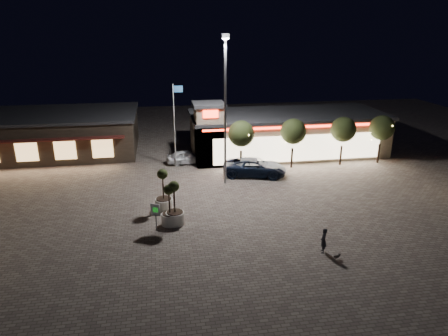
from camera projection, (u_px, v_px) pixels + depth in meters
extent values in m
plane|color=slate|center=(216.00, 228.00, 27.02)|extent=(90.00, 90.00, 0.00)
cube|color=tan|center=(286.00, 134.00, 42.77)|extent=(20.00, 8.00, 4.00)
cube|color=#262628|center=(287.00, 114.00, 42.05)|extent=(20.40, 8.40, 0.30)
cube|color=#F8E2BA|center=(299.00, 148.00, 39.14)|extent=(17.00, 0.12, 2.60)
cube|color=red|center=(300.00, 127.00, 38.39)|extent=(19.00, 0.10, 0.18)
cube|color=tan|center=(209.00, 136.00, 38.62)|extent=(2.60, 2.60, 5.80)
cube|color=#262628|center=(209.00, 104.00, 37.60)|extent=(3.00, 3.00, 0.30)
cube|color=red|center=(211.00, 114.00, 36.56)|extent=(1.40, 0.10, 0.70)
cube|color=#382D23|center=(60.00, 134.00, 42.79)|extent=(16.00, 10.00, 4.00)
cube|color=#262628|center=(57.00, 114.00, 42.07)|extent=(16.40, 10.40, 0.30)
cube|color=#591E19|center=(46.00, 140.00, 37.50)|extent=(14.40, 0.80, 0.15)
cube|color=#EBB569|center=(27.00, 152.00, 37.92)|extent=(2.00, 0.12, 1.80)
cube|color=#EBB569|center=(65.00, 150.00, 38.46)|extent=(2.00, 0.12, 1.80)
cube|color=#EBB569|center=(103.00, 149.00, 39.00)|extent=(2.00, 0.12, 1.80)
cylinder|color=gray|center=(225.00, 115.00, 32.76)|extent=(0.20, 0.20, 12.00)
cube|color=gray|center=(225.00, 36.00, 30.69)|extent=(0.60, 0.40, 0.35)
cube|color=white|center=(225.00, 38.00, 30.76)|extent=(0.45, 0.30, 0.08)
cylinder|color=white|center=(174.00, 127.00, 37.46)|extent=(0.10, 0.10, 8.00)
cube|color=#295D96|center=(178.00, 89.00, 36.36)|extent=(0.90, 0.04, 0.60)
cylinder|color=#332319|center=(241.00, 161.00, 37.54)|extent=(0.20, 0.20, 1.92)
sphere|color=#2D3819|center=(241.00, 134.00, 36.67)|extent=(2.42, 2.42, 2.42)
cylinder|color=#332319|center=(292.00, 158.00, 38.31)|extent=(0.20, 0.20, 1.92)
sphere|color=#2D3819|center=(293.00, 131.00, 37.44)|extent=(2.42, 2.42, 2.42)
cylinder|color=#332319|center=(341.00, 155.00, 39.08)|extent=(0.20, 0.20, 1.92)
sphere|color=#2D3819|center=(343.00, 129.00, 38.21)|extent=(2.42, 2.42, 2.42)
cylinder|color=#332319|center=(378.00, 153.00, 39.70)|extent=(0.20, 0.20, 1.92)
sphere|color=#2D3819|center=(382.00, 128.00, 38.83)|extent=(2.42, 2.42, 2.42)
imported|color=black|center=(255.00, 167.00, 36.28)|extent=(6.21, 4.02, 1.59)
imported|color=white|center=(187.00, 157.00, 39.60)|extent=(4.04, 1.93, 1.33)
imported|color=black|center=(324.00, 241.00, 23.83)|extent=(0.50, 0.65, 1.57)
cube|color=#59514C|center=(337.00, 256.00, 23.23)|extent=(0.38, 0.26, 0.18)
sphere|color=#59514C|center=(339.00, 254.00, 23.31)|extent=(0.17, 0.17, 0.17)
cylinder|color=white|center=(164.00, 204.00, 29.54)|extent=(1.31, 1.31, 0.87)
cylinder|color=black|center=(164.00, 199.00, 29.39)|extent=(1.13, 1.13, 0.07)
cylinder|color=#332319|center=(163.00, 186.00, 29.05)|extent=(0.11, 0.11, 1.96)
sphere|color=#2D3819|center=(162.00, 174.00, 28.74)|extent=(0.76, 0.76, 0.76)
cylinder|color=white|center=(175.00, 218.00, 27.43)|extent=(1.28, 1.28, 0.85)
cylinder|color=black|center=(175.00, 212.00, 27.28)|extent=(1.11, 1.11, 0.06)
cylinder|color=#332319|center=(174.00, 199.00, 26.95)|extent=(0.11, 0.11, 1.92)
sphere|color=#2D3819|center=(174.00, 186.00, 26.65)|extent=(0.75, 0.75, 0.75)
cylinder|color=white|center=(170.00, 219.00, 27.37)|extent=(1.19, 1.19, 0.79)
cylinder|color=black|center=(170.00, 214.00, 27.23)|extent=(1.03, 1.03, 0.06)
cylinder|color=#332319|center=(169.00, 201.00, 26.92)|extent=(0.10, 0.10, 1.78)
sphere|color=#2D3819|center=(169.00, 190.00, 26.64)|extent=(0.69, 0.69, 0.69)
cylinder|color=gray|center=(156.00, 222.00, 26.47)|extent=(0.08, 0.08, 1.18)
cube|color=white|center=(155.00, 210.00, 26.16)|extent=(0.61, 0.29, 0.84)
cube|color=#178B1E|center=(155.00, 210.00, 26.12)|extent=(0.33, 0.15, 0.34)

